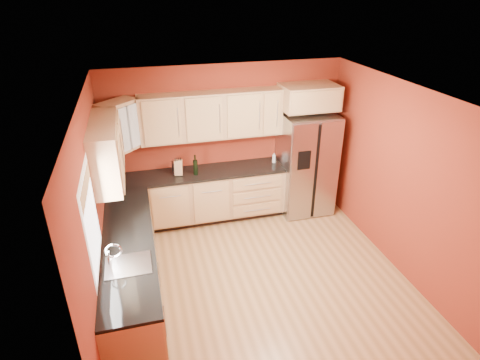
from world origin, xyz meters
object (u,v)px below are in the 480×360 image
object	(u,v)px
refrigerator	(306,163)
soap_dispenser	(274,158)
knife_block	(179,167)
wine_bottle_a	(122,173)
canister_left	(176,167)

from	to	relation	value
refrigerator	soap_dispenser	world-z (taller)	refrigerator
refrigerator	knife_block	distance (m)	2.21
refrigerator	soap_dispenser	distance (m)	0.58
wine_bottle_a	knife_block	distance (m)	0.89
soap_dispenser	knife_block	bearing A→B (deg)	-178.12
wine_bottle_a	soap_dispenser	world-z (taller)	wine_bottle_a
canister_left	knife_block	xyz separation A→B (m)	(0.04, -0.05, 0.02)
wine_bottle_a	refrigerator	bearing A→B (deg)	0.10
refrigerator	soap_dispenser	bearing A→B (deg)	167.56
refrigerator	wine_bottle_a	distance (m)	3.10
knife_block	soap_dispenser	size ratio (longest dim) A/B	1.45
canister_left	knife_block	world-z (taller)	knife_block
refrigerator	canister_left	world-z (taller)	refrigerator
canister_left	wine_bottle_a	xyz separation A→B (m)	(-0.85, -0.12, 0.06)
refrigerator	soap_dispenser	size ratio (longest dim) A/B	10.37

